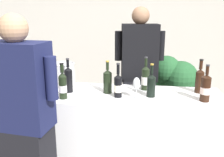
% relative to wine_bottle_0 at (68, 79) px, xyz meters
% --- Properties ---
extents(wall_back, '(8.00, 0.10, 2.80)m').
position_rel_wine_bottle_0_xyz_m(wall_back, '(0.32, 2.61, 0.34)').
color(wall_back, beige).
rests_on(wall_back, ground_plane).
extents(counter, '(2.32, 0.66, 0.93)m').
position_rel_wine_bottle_0_xyz_m(counter, '(0.32, 0.01, -0.60)').
color(counter, white).
rests_on(counter, ground_plane).
extents(wine_bottle_0, '(0.08, 0.08, 0.34)m').
position_rel_wine_bottle_0_xyz_m(wine_bottle_0, '(0.00, 0.00, 0.00)').
color(wine_bottle_0, black).
rests_on(wine_bottle_0, counter).
extents(wine_bottle_1, '(0.08, 0.08, 0.33)m').
position_rel_wine_bottle_0_xyz_m(wine_bottle_1, '(1.26, -0.08, -0.01)').
color(wine_bottle_1, black).
rests_on(wine_bottle_1, counter).
extents(wine_bottle_2, '(0.08, 0.08, 0.33)m').
position_rel_wine_bottle_0_xyz_m(wine_bottle_2, '(1.25, 0.16, -0.00)').
color(wine_bottle_2, black).
rests_on(wine_bottle_2, counter).
extents(wine_bottle_3, '(0.08, 0.08, 0.32)m').
position_rel_wine_bottle_0_xyz_m(wine_bottle_3, '(0.38, 0.03, -0.01)').
color(wine_bottle_3, black).
rests_on(wine_bottle_3, counter).
extents(wine_bottle_4, '(0.07, 0.07, 0.33)m').
position_rel_wine_bottle_0_xyz_m(wine_bottle_4, '(0.01, -0.19, -0.01)').
color(wine_bottle_4, black).
rests_on(wine_bottle_4, counter).
extents(wine_bottle_5, '(0.08, 0.08, 0.34)m').
position_rel_wine_bottle_0_xyz_m(wine_bottle_5, '(0.74, 0.18, -0.01)').
color(wine_bottle_5, black).
rests_on(wine_bottle_5, counter).
extents(wine_bottle_6, '(0.08, 0.08, 0.31)m').
position_rel_wine_bottle_0_xyz_m(wine_bottle_6, '(0.79, -0.03, -0.02)').
color(wine_bottle_6, black).
rests_on(wine_bottle_6, counter).
extents(wine_bottle_7, '(0.07, 0.07, 0.32)m').
position_rel_wine_bottle_0_xyz_m(wine_bottle_7, '(0.49, -0.08, -0.02)').
color(wine_bottle_7, black).
rests_on(wine_bottle_7, counter).
extents(wine_bottle_8, '(0.08, 0.08, 0.31)m').
position_rel_wine_bottle_0_xyz_m(wine_bottle_8, '(-0.38, 0.05, -0.02)').
color(wine_bottle_8, black).
rests_on(wine_bottle_8, counter).
extents(wine_glass, '(0.08, 0.08, 0.20)m').
position_rel_wine_bottle_0_xyz_m(wine_glass, '(0.66, -0.10, -0.00)').
color(wine_glass, silver).
rests_on(wine_glass, counter).
extents(ice_bucket, '(0.25, 0.25, 0.24)m').
position_rel_wine_bottle_0_xyz_m(ice_bucket, '(-0.12, 0.20, -0.01)').
color(ice_bucket, silver).
rests_on(ice_bucket, counter).
extents(person_server, '(0.57, 0.30, 1.75)m').
position_rel_wine_bottle_0_xyz_m(person_server, '(0.66, 0.61, -0.20)').
color(person_server, black).
rests_on(person_server, ground_plane).
extents(person_guest, '(0.57, 0.28, 1.68)m').
position_rel_wine_bottle_0_xyz_m(person_guest, '(-0.13, -0.68, -0.24)').
color(person_guest, black).
rests_on(person_guest, ground_plane).
extents(potted_shrub, '(0.59, 0.65, 1.16)m').
position_rel_wine_bottle_0_xyz_m(potted_shrub, '(1.09, 1.00, -0.29)').
color(potted_shrub, brown).
rests_on(potted_shrub, ground_plane).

